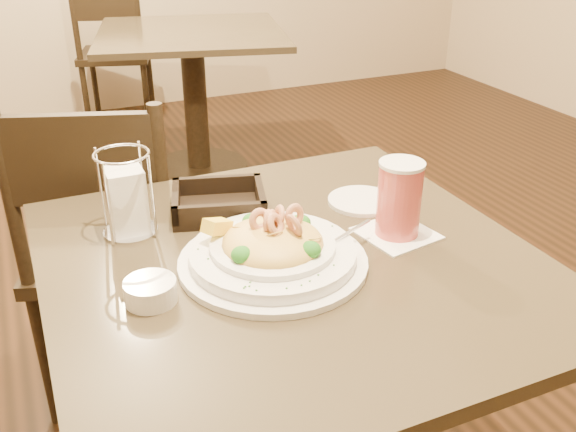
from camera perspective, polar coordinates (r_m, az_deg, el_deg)
name	(u,v)px	position (r m, az deg, el deg)	size (l,w,h in m)	color
main_table	(292,357)	(1.35, 0.35, -12.41)	(0.90, 0.90, 0.74)	black
background_table	(194,78)	(3.37, -8.37, 12.06)	(1.09, 1.09, 0.74)	black
dining_chair_near	(107,245)	(1.82, -15.78, -2.46)	(0.53, 0.53, 0.93)	black
dining_chair_far	(113,49)	(4.17, -15.26, 14.13)	(0.52, 0.52, 0.93)	black
pasta_bowl	(273,250)	(1.17, -1.36, -3.00)	(0.39, 0.35, 0.11)	white
drink_glass	(399,199)	(1.28, 9.85, 1.46)	(0.16, 0.16, 0.16)	white
bread_basket	(219,204)	(1.38, -6.17, 1.04)	(0.23, 0.21, 0.05)	black
napkin_caddy	(127,199)	(1.30, -14.13, 1.47)	(0.11, 0.11, 0.17)	silver
side_plate	(362,201)	(1.43, 6.55, 1.35)	(0.15, 0.15, 0.01)	white
butter_ramekin	(150,291)	(1.10, -12.13, -6.55)	(0.09, 0.09, 0.04)	white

